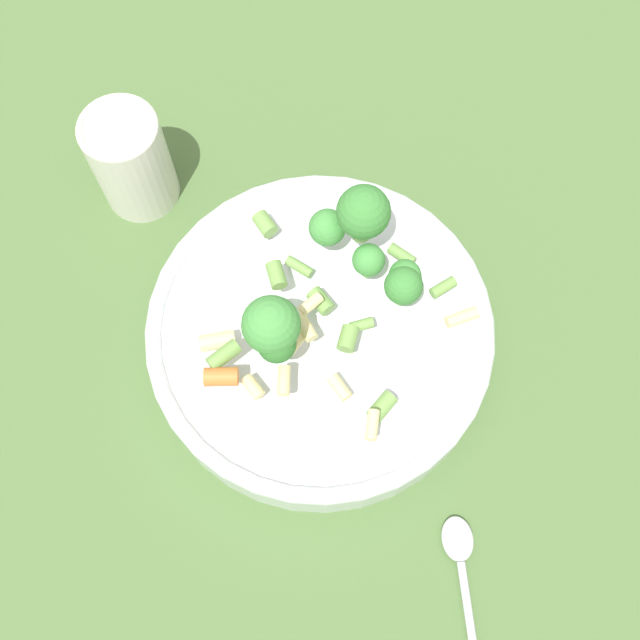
# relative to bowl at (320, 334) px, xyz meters

# --- Properties ---
(ground_plane) EXTENTS (3.00, 3.00, 0.00)m
(ground_plane) POSITION_rel_bowl_xyz_m (0.00, 0.00, -0.03)
(ground_plane) COLOR #4C6B38
(bowl) EXTENTS (0.29, 0.29, 0.05)m
(bowl) POSITION_rel_bowl_xyz_m (0.00, 0.00, 0.00)
(bowl) COLOR silver
(bowl) RESTS_ON ground_plane
(pasta_salad) EXTENTS (0.21, 0.21, 0.08)m
(pasta_salad) POSITION_rel_bowl_xyz_m (-0.01, 0.02, 0.07)
(pasta_salad) COLOR #8CB766
(pasta_salad) RESTS_ON bowl
(cup) EXTENTS (0.07, 0.07, 0.11)m
(cup) POSITION_rel_bowl_xyz_m (-0.24, -0.00, 0.03)
(cup) COLOR silver
(cup) RESTS_ON ground_plane
(spoon) EXTENTS (0.16, 0.14, 0.01)m
(spoon) POSITION_rel_bowl_xyz_m (0.23, -0.08, -0.02)
(spoon) COLOR silver
(spoon) RESTS_ON ground_plane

